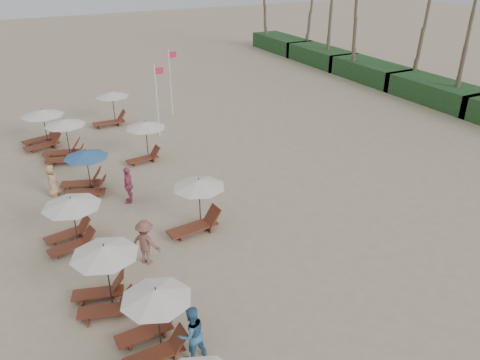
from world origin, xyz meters
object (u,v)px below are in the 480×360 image
lounger_station_5 (63,141)px  flag_pole_near (157,98)px  lounger_station_2 (102,275)px  inland_station_2 (110,106)px  beachgoer_mid_b (146,242)px  inland_station_0 (196,203)px  beachgoer_far_b (52,180)px  lounger_station_4 (84,173)px  beachgoer_mid_a (192,333)px  lounger_station_1 (152,319)px  beachgoer_far_a (128,185)px  inland_station_1 (144,136)px  lounger_station_3 (70,219)px  lounger_station_6 (41,128)px

lounger_station_5 → flag_pole_near: bearing=9.2°
lounger_station_2 → inland_station_2: size_ratio=0.87×
beachgoer_mid_b → inland_station_2: bearing=-50.0°
inland_station_0 → beachgoer_far_b: size_ratio=1.79×
lounger_station_2 → inland_station_2: bearing=75.6°
lounger_station_4 → inland_station_2: 9.77m
beachgoer_mid_a → lounger_station_1: bearing=-50.0°
inland_station_0 → beachgoer_mid_a: (-2.81, -6.36, -0.38)m
lounger_station_4 → flag_pole_near: (5.69, 5.47, 1.48)m
lounger_station_1 → beachgoer_far_a: (1.83, 9.21, -0.22)m
beachgoer_far_a → inland_station_2: bearing=-165.1°
beachgoer_mid_b → flag_pole_near: bearing=-61.8°
lounger_station_4 → beachgoer_far_b: 1.52m
lounger_station_2 → beachgoer_far_b: (-0.42, 9.05, -0.48)m
lounger_station_5 → inland_station_1: (4.02, -2.19, 0.33)m
lounger_station_3 → beachgoer_far_a: bearing=38.4°
beachgoer_mid_a → lounger_station_3: bearing=-81.0°
inland_station_2 → lounger_station_5: bearing=-129.3°
beachgoer_far_a → beachgoer_far_b: beachgoer_far_a is taller
beachgoer_far_a → beachgoer_mid_b: bearing=16.3°
beachgoer_far_a → lounger_station_1: bearing=13.3°
lounger_station_3 → beachgoer_mid_a: bearing=-74.9°
lounger_station_3 → inland_station_0: (4.87, -1.32, 0.12)m
lounger_station_5 → lounger_station_6: bearing=106.9°
beachgoer_mid_b → beachgoer_far_a: (0.72, 4.97, -0.02)m
lounger_station_5 → lounger_station_6: (-0.84, 2.76, 0.02)m
beachgoer_mid_a → lounger_station_2: bearing=-68.9°
beachgoer_far_a → lounger_station_4: bearing=-116.1°
lounger_station_1 → lounger_station_5: lounger_station_5 is taller
inland_station_2 → beachgoer_mid_a: inland_station_2 is taller
beachgoer_far_b → beachgoer_mid_b: bearing=-139.8°
lounger_station_4 → beachgoer_far_b: size_ratio=1.60×
lounger_station_5 → flag_pole_near: 6.17m
lounger_station_5 → inland_station_0: (3.74, -10.20, 0.15)m
beachgoer_mid_a → lounger_station_5: bearing=-92.8°
lounger_station_3 → beachgoer_mid_b: 3.46m
lounger_station_1 → inland_station_0: (3.69, 5.51, 0.17)m
lounger_station_1 → beachgoer_far_a: 9.39m
beachgoer_far_a → inland_station_0: bearing=51.3°
lounger_station_1 → lounger_station_4: (0.19, 11.21, -0.06)m
lounger_station_4 → inland_station_0: 6.69m
lounger_station_6 → beachgoer_mid_b: 14.37m
lounger_station_4 → flag_pole_near: bearing=43.9°
lounger_station_1 → inland_station_2: 20.65m
lounger_station_3 → lounger_station_4: 4.59m
beachgoer_mid_b → beachgoer_far_b: bearing=-22.9°
beachgoer_mid_a → flag_pole_near: 18.30m
lounger_station_2 → inland_station_1: 12.00m
beachgoer_mid_a → lounger_station_6: bearing=-90.8°
inland_station_2 → beachgoer_mid_a: (-2.83, -21.17, -0.41)m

